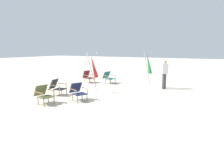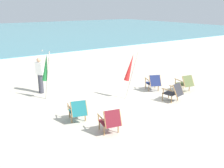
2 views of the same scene
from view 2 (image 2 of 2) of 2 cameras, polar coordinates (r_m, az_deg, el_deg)
The scene contains 10 objects.
ground_plane at distance 10.68m, azimuth 4.62°, elevation -4.22°, with size 80.00×80.00×0.00m, color beige.
surf_band at distance 20.90m, azimuth -16.45°, elevation 5.68°, with size 80.00×1.10×0.06m, color white.
beach_chair_back_left at distance 12.20m, azimuth 9.03°, elevation 0.42°, with size 0.82×0.92×0.78m.
beach_chair_front_left at distance 8.97m, azimuth -7.42°, elevation -5.61°, with size 0.76×0.89×0.78m.
beach_chair_back_right at distance 8.11m, azimuth -0.34°, elevation -7.92°, with size 0.70×0.79×0.81m.
beach_chair_front_right at distance 11.00m, azimuth 13.33°, elevation -1.63°, with size 0.70×0.82×0.79m.
beach_chair_mid_center at distance 12.42m, azimuth 15.62°, elevation 0.29°, with size 0.70×0.85×0.78m.
umbrella_furled_red at distance 10.78m, azimuth 3.95°, elevation 3.55°, with size 0.51×0.53×2.07m.
umbrella_furled_green at distance 11.04m, azimuth -14.21°, elevation 3.45°, with size 0.37×0.52×2.09m.
person_near_chairs at distance 12.07m, azimuth -15.38°, elevation 1.89°, with size 0.37×0.39×1.63m.
Camera 2 is at (-6.35, -7.68, 3.82)m, focal length 42.00 mm.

